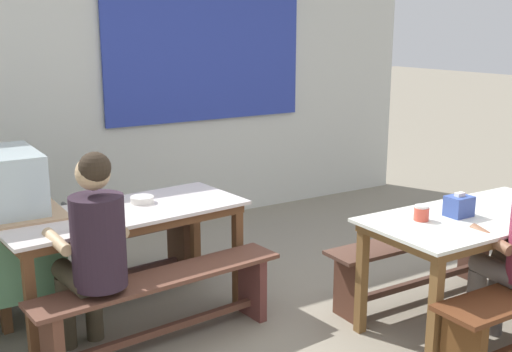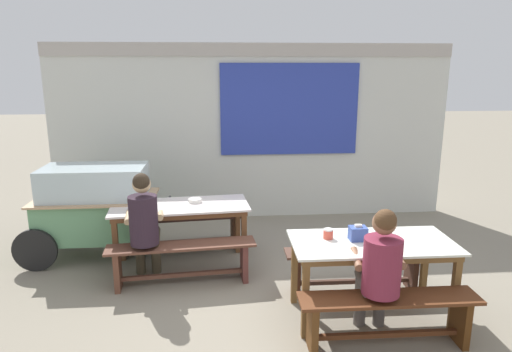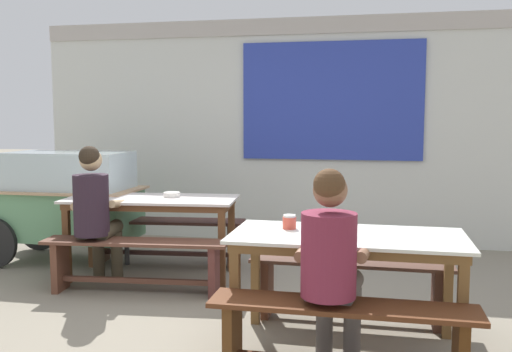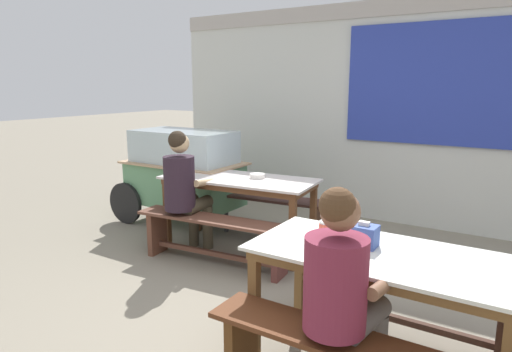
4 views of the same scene
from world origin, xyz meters
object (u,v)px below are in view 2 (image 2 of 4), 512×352
object	(u,v)px
person_left_back_turned	(144,222)
tissue_box	(358,233)
soup_bowl	(195,200)
food_cart	(95,205)
condiment_jar	(328,234)
bench_near_front	(388,313)
dining_table_near	(372,249)
dining_table_far	(180,211)
bench_far_back	(181,226)
person_near_front	(380,267)
bench_far_front	(182,257)
bench_near_back	(355,264)

from	to	relation	value
person_left_back_turned	tissue_box	bearing A→B (deg)	-20.95
tissue_box	soup_bowl	size ratio (longest dim) A/B	1.00
food_cart	condiment_jar	distance (m)	3.04
condiment_jar	bench_near_front	bearing A→B (deg)	-56.65
soup_bowl	condiment_jar	bearing A→B (deg)	-44.31
dining_table_near	dining_table_far	bearing A→B (deg)	145.45
condiment_jar	bench_far_back	bearing A→B (deg)	132.25
bench_far_back	person_near_front	world-z (taller)	person_near_front
dining_table_near	tissue_box	bearing A→B (deg)	162.55
person_left_back_turned	condiment_jar	distance (m)	2.00
tissue_box	person_near_front	bearing A→B (deg)	-83.40
dining_table_near	soup_bowl	size ratio (longest dim) A/B	9.62
bench_far_front	dining_table_near	bearing A→B (deg)	-23.64
bench_near_front	bench_near_back	bearing A→B (deg)	89.64
dining_table_far	bench_far_front	bearing A→B (deg)	-84.68
dining_table_far	condiment_jar	xyz separation A→B (m)	(1.50, -1.21, 0.13)
dining_table_far	bench_near_front	world-z (taller)	dining_table_far
soup_bowl	bench_near_back	bearing A→B (deg)	-27.48
bench_far_front	bench_near_back	xyz separation A→B (m)	(1.86, -0.31, -0.01)
dining_table_near	person_left_back_turned	xyz separation A→B (m)	(-2.25, 0.85, 0.04)
bench_far_back	tissue_box	size ratio (longest dim) A/B	10.40
food_cart	person_left_back_turned	size ratio (longest dim) A/B	1.39
bench_far_back	soup_bowl	size ratio (longest dim) A/B	10.43
dining_table_far	soup_bowl	size ratio (longest dim) A/B	10.49
bench_far_back	dining_table_far	bearing A→B (deg)	-84.68
bench_far_back	bench_near_front	bearing A→B (deg)	-49.87
tissue_box	condiment_jar	size ratio (longest dim) A/B	1.64
food_cart	soup_bowl	bearing A→B (deg)	-12.63
bench_far_back	soup_bowl	bearing A→B (deg)	-61.72
bench_far_front	food_cart	distance (m)	1.48
food_cart	bench_near_back	bearing A→B (deg)	-21.57
bench_near_front	food_cart	distance (m)	3.72
bench_far_front	person_near_front	bearing A→B (deg)	-34.82
bench_near_back	condiment_jar	xyz separation A→B (m)	(-0.40, -0.40, 0.51)
bench_far_back	soup_bowl	world-z (taller)	soup_bowl
dining_table_far	person_near_front	distance (m)	2.52
dining_table_far	person_near_front	bearing A→B (deg)	-43.55
bench_near_front	soup_bowl	bearing A→B (deg)	132.25
condiment_jar	tissue_box	bearing A→B (deg)	-12.87
food_cart	person_near_front	distance (m)	3.60
person_near_front	bench_far_front	bearing A→B (deg)	145.18
person_left_back_turned	soup_bowl	world-z (taller)	person_left_back_turned
soup_bowl	person_left_back_turned	bearing A→B (deg)	-133.51
person_left_back_turned	tissue_box	distance (m)	2.28
condiment_jar	person_near_front	bearing A→B (deg)	-58.53
bench_near_front	person_near_front	size ratio (longest dim) A/B	1.24
food_cart	soup_bowl	distance (m)	1.30
person_near_front	condiment_jar	size ratio (longest dim) A/B	12.84
dining_table_far	food_cart	bearing A→B (deg)	161.06
bench_near_back	soup_bowl	world-z (taller)	soup_bowl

